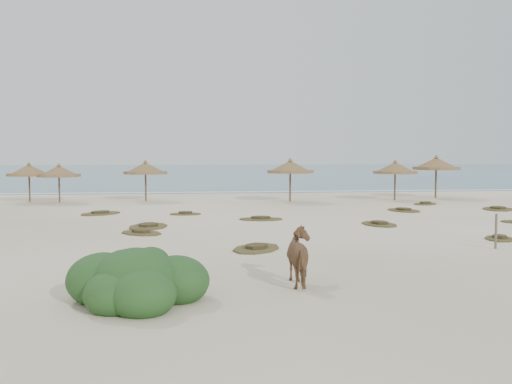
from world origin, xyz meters
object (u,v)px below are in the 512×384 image
at_px(horse, 303,257).
at_px(bush, 137,282).
at_px(palapa_0, 29,171).
at_px(palapa_1, 59,172).

xyz_separation_m(horse, bush, (-3.74, -1.25, -0.23)).
height_order(horse, bush, horse).
bearing_deg(palapa_0, bush, -70.58).
distance_m(horse, bush, 3.95).
bearing_deg(palapa_0, horse, -62.22).
relative_size(palapa_1, horse, 2.14).
bearing_deg(horse, palapa_1, -67.96).
height_order(palapa_0, horse, palapa_0).
relative_size(horse, bush, 0.53).
height_order(palapa_1, horse, palapa_1).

